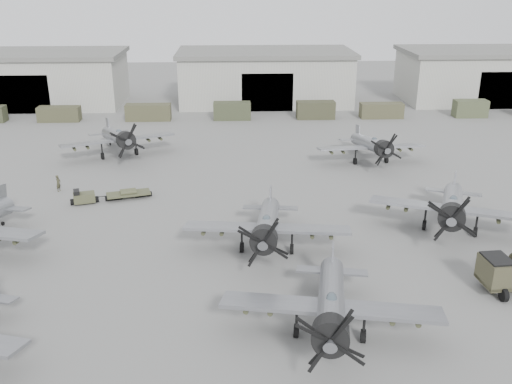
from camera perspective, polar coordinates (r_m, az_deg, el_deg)
ground at (r=40.34m, az=6.06°, el=-9.77°), size 220.00×220.00×0.00m
hangar_left at (r=102.76m, az=-21.16°, el=10.57°), size 29.00×14.80×8.70m
hangar_center at (r=97.71m, az=0.90°, el=11.48°), size 29.00×14.80×8.70m
hangar_right at (r=106.89m, az=22.08°, el=10.80°), size 29.00×14.80×8.70m
support_truck_1 at (r=90.16m, az=-19.08°, el=7.39°), size 6.10×2.20×2.18m
support_truck_2 at (r=87.32m, az=-10.71°, el=7.84°), size 6.67×2.20×2.41m
support_truck_3 at (r=86.41m, az=-2.41°, el=8.12°), size 5.55×2.20×2.61m
support_truck_4 at (r=87.33m, az=5.98°, el=8.16°), size 5.73×2.20×2.62m
support_truck_5 at (r=89.39m, az=12.43°, el=7.96°), size 6.45×2.20×2.25m
support_truck_6 at (r=93.78m, az=20.64°, el=7.82°), size 4.96×2.20×2.59m
aircraft_near_1 at (r=34.29m, az=7.52°, el=-11.18°), size 13.34×12.01×5.29m
aircraft_mid_1 at (r=44.05m, az=1.09°, el=-3.39°), size 13.12×11.81×5.22m
aircraft_mid_2 at (r=50.10m, az=19.04°, el=-1.36°), size 13.46×12.17×5.46m
aircraft_far_0 at (r=69.54m, az=-13.59°, el=5.31°), size 13.20×11.95×5.37m
aircraft_far_1 at (r=66.59m, az=11.56°, el=4.63°), size 12.48×11.23×4.97m
tug_trailer at (r=56.79m, az=-15.21°, el=-0.40°), size 7.31×3.29×1.45m
ground_crew at (r=60.66m, az=-19.16°, el=0.83°), size 0.54×0.70×1.69m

